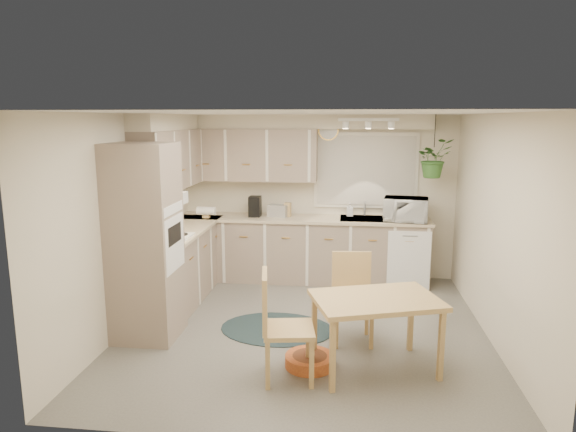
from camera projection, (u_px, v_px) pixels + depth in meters
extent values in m
plane|color=#68655C|center=(305.00, 329.00, 5.80)|extent=(4.20, 4.20, 0.00)
plane|color=silver|center=(306.00, 113.00, 5.35)|extent=(4.20, 4.20, 0.00)
cube|color=beige|center=(317.00, 197.00, 7.63)|extent=(4.00, 0.04, 2.40)
cube|color=beige|center=(280.00, 287.00, 3.53)|extent=(4.00, 0.04, 2.40)
cube|color=beige|center=(130.00, 221.00, 5.81)|extent=(0.04, 4.20, 2.40)
cube|color=beige|center=(496.00, 230.00, 5.35)|extent=(0.04, 4.20, 2.40)
cube|color=gray|center=(183.00, 264.00, 6.77)|extent=(0.60, 1.85, 0.90)
cube|color=gray|center=(302.00, 250.00, 7.50)|extent=(3.60, 0.60, 0.90)
cube|color=#BEB28A|center=(182.00, 230.00, 6.68)|extent=(0.64, 1.89, 0.04)
cube|color=#BEB28A|center=(302.00, 219.00, 7.40)|extent=(3.64, 0.64, 0.04)
cube|color=gray|center=(145.00, 243.00, 5.44)|extent=(0.65, 0.65, 2.10)
cube|color=white|center=(174.00, 243.00, 5.40)|extent=(0.02, 0.56, 0.58)
cube|color=gray|center=(172.00, 159.00, 6.65)|extent=(0.35, 2.00, 0.75)
cube|color=gray|center=(248.00, 155.00, 7.46)|extent=(2.00, 0.35, 0.75)
cube|color=beige|center=(169.00, 122.00, 6.56)|extent=(0.30, 2.00, 0.20)
cube|color=beige|center=(304.00, 122.00, 7.30)|extent=(3.60, 0.30, 0.20)
cube|color=white|center=(167.00, 238.00, 6.11)|extent=(0.52, 0.58, 0.02)
cube|color=white|center=(164.00, 200.00, 6.03)|extent=(0.40, 0.60, 0.14)
cube|color=beige|center=(366.00, 171.00, 7.44)|extent=(1.40, 0.02, 1.00)
cube|color=beige|center=(366.00, 171.00, 7.45)|extent=(1.50, 0.02, 1.10)
cube|color=#9B9EA3|center=(365.00, 221.00, 7.31)|extent=(0.70, 0.48, 0.10)
cube|color=white|center=(409.00, 261.00, 7.03)|extent=(0.58, 0.02, 0.83)
cube|color=white|center=(368.00, 120.00, 6.80)|extent=(0.80, 0.04, 0.04)
cylinder|color=gold|center=(328.00, 130.00, 7.40)|extent=(0.30, 0.03, 0.30)
cube|color=tan|center=(375.00, 334.00, 4.81)|extent=(1.31, 1.07, 0.71)
cube|color=tan|center=(289.00, 326.00, 4.62)|extent=(0.54, 0.54, 1.00)
cube|color=tan|center=(353.00, 299.00, 5.40)|extent=(0.48, 0.48, 0.94)
ellipsoid|color=black|center=(277.00, 329.00, 5.80)|extent=(1.34, 1.04, 0.01)
cylinder|color=#C66727|center=(310.00, 361.00, 4.92)|extent=(0.58, 0.58, 0.11)
imported|color=white|center=(406.00, 207.00, 7.10)|extent=(0.63, 0.41, 0.40)
imported|color=white|center=(350.00, 213.00, 7.47)|extent=(0.09, 0.20, 0.09)
imported|color=#336227|center=(433.00, 163.00, 6.95)|extent=(0.66, 0.68, 0.41)
cube|color=black|center=(255.00, 206.00, 7.46)|extent=(0.17, 0.20, 0.29)
cube|color=#9B9EA3|center=(278.00, 211.00, 7.45)|extent=(0.31, 0.22, 0.17)
cube|color=tan|center=(288.00, 210.00, 7.46)|extent=(0.10, 0.10, 0.20)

